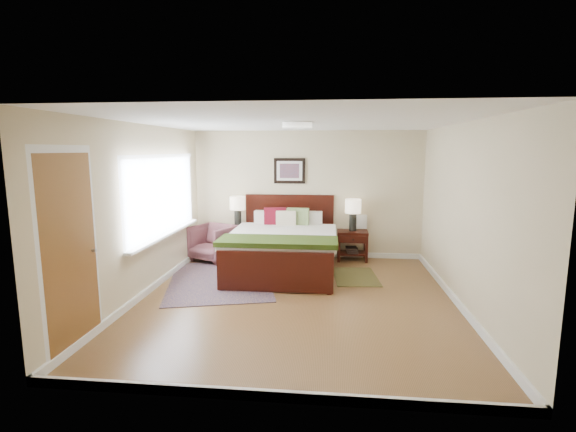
{
  "coord_description": "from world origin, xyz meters",
  "views": [
    {
      "loc": [
        0.47,
        -5.73,
        2.13
      ],
      "look_at": [
        -0.23,
        1.02,
        1.05
      ],
      "focal_mm": 26.0,
      "sensor_mm": 36.0,
      "label": 1
    }
  ],
  "objects_px": {
    "lamp_right": "(353,210)",
    "armchair": "(213,243)",
    "bed": "(283,240)",
    "rug_persian": "(220,280)",
    "lamp_left": "(238,206)",
    "nightstand_left": "(238,233)",
    "nightstand_right": "(352,242)"
  },
  "relations": [
    {
      "from": "lamp_left",
      "to": "rug_persian",
      "type": "distance_m",
      "value": 1.85
    },
    {
      "from": "armchair",
      "to": "lamp_left",
      "type": "bearing_deg",
      "value": 56.61
    },
    {
      "from": "bed",
      "to": "nightstand_left",
      "type": "distance_m",
      "value": 1.34
    },
    {
      "from": "nightstand_left",
      "to": "rug_persian",
      "type": "relative_size",
      "value": 0.27
    },
    {
      "from": "lamp_right",
      "to": "nightstand_left",
      "type": "bearing_deg",
      "value": -179.46
    },
    {
      "from": "armchair",
      "to": "rug_persian",
      "type": "xyz_separation_m",
      "value": [
        0.47,
        -1.26,
        -0.34
      ]
    },
    {
      "from": "lamp_left",
      "to": "lamp_right",
      "type": "bearing_deg",
      "value": 0.0
    },
    {
      "from": "bed",
      "to": "rug_persian",
      "type": "bearing_deg",
      "value": -146.62
    },
    {
      "from": "nightstand_left",
      "to": "lamp_left",
      "type": "bearing_deg",
      "value": 90.0
    },
    {
      "from": "bed",
      "to": "armchair",
      "type": "bearing_deg",
      "value": 156.95
    },
    {
      "from": "bed",
      "to": "nightstand_right",
      "type": "relative_size",
      "value": 3.92
    },
    {
      "from": "nightstand_right",
      "to": "lamp_left",
      "type": "relative_size",
      "value": 0.96
    },
    {
      "from": "lamp_right",
      "to": "armchair",
      "type": "bearing_deg",
      "value": -174.1
    },
    {
      "from": "lamp_left",
      "to": "armchair",
      "type": "bearing_deg",
      "value": -147.69
    },
    {
      "from": "lamp_right",
      "to": "armchair",
      "type": "xyz_separation_m",
      "value": [
        -2.7,
        -0.28,
        -0.65
      ]
    },
    {
      "from": "nightstand_left",
      "to": "bed",
      "type": "bearing_deg",
      "value": -40.93
    },
    {
      "from": "lamp_left",
      "to": "armchair",
      "type": "relative_size",
      "value": 0.8
    },
    {
      "from": "nightstand_right",
      "to": "rug_persian",
      "type": "xyz_separation_m",
      "value": [
        -2.23,
        -1.52,
        -0.36
      ]
    },
    {
      "from": "bed",
      "to": "rug_persian",
      "type": "distance_m",
      "value": 1.3
    },
    {
      "from": "bed",
      "to": "nightstand_left",
      "type": "height_order",
      "value": "bed"
    },
    {
      "from": "nightstand_left",
      "to": "lamp_right",
      "type": "bearing_deg",
      "value": 0.54
    },
    {
      "from": "nightstand_right",
      "to": "lamp_right",
      "type": "relative_size",
      "value": 0.96
    },
    {
      "from": "bed",
      "to": "nightstand_left",
      "type": "bearing_deg",
      "value": 139.07
    },
    {
      "from": "nightstand_left",
      "to": "armchair",
      "type": "bearing_deg",
      "value": -149.69
    },
    {
      "from": "lamp_left",
      "to": "rug_persian",
      "type": "height_order",
      "value": "lamp_left"
    },
    {
      "from": "lamp_right",
      "to": "rug_persian",
      "type": "xyz_separation_m",
      "value": [
        -2.23,
        -1.54,
        -0.99
      ]
    },
    {
      "from": "bed",
      "to": "lamp_right",
      "type": "relative_size",
      "value": 3.74
    },
    {
      "from": "nightstand_right",
      "to": "bed",
      "type": "bearing_deg",
      "value": -144.78
    },
    {
      "from": "lamp_left",
      "to": "armchair",
      "type": "height_order",
      "value": "lamp_left"
    },
    {
      "from": "bed",
      "to": "rug_persian",
      "type": "relative_size",
      "value": 1.01
    },
    {
      "from": "nightstand_right",
      "to": "lamp_left",
      "type": "bearing_deg",
      "value": 179.64
    },
    {
      "from": "bed",
      "to": "nightstand_right",
      "type": "distance_m",
      "value": 1.54
    }
  ]
}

